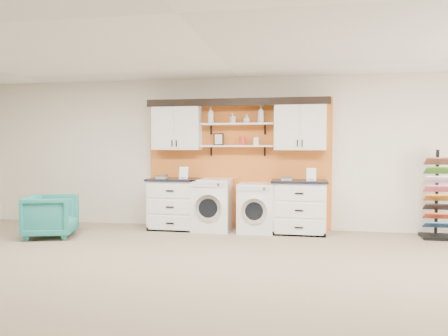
% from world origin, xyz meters
% --- Properties ---
extents(floor, '(10.00, 10.00, 0.00)m').
position_xyz_m(floor, '(0.00, 0.00, 0.00)').
color(floor, '#89765C').
rests_on(floor, ground).
extents(ceiling, '(10.00, 10.00, 0.00)m').
position_xyz_m(ceiling, '(0.00, 0.00, 2.80)').
color(ceiling, white).
rests_on(ceiling, wall_back).
extents(wall_back, '(10.00, 0.00, 10.00)m').
position_xyz_m(wall_back, '(0.00, 4.00, 1.40)').
color(wall_back, beige).
rests_on(wall_back, floor).
extents(accent_panel, '(3.40, 0.07, 2.40)m').
position_xyz_m(accent_panel, '(0.00, 3.96, 1.20)').
color(accent_panel, '#CD6523').
rests_on(accent_panel, wall_back).
extents(upper_cabinet_left, '(0.90, 0.35, 0.84)m').
position_xyz_m(upper_cabinet_left, '(-1.13, 3.79, 1.88)').
color(upper_cabinet_left, white).
rests_on(upper_cabinet_left, wall_back).
extents(upper_cabinet_right, '(0.90, 0.35, 0.84)m').
position_xyz_m(upper_cabinet_right, '(1.13, 3.79, 1.88)').
color(upper_cabinet_right, white).
rests_on(upper_cabinet_right, wall_back).
extents(shelf_lower, '(1.32, 0.28, 0.03)m').
position_xyz_m(shelf_lower, '(0.00, 3.80, 1.53)').
color(shelf_lower, white).
rests_on(shelf_lower, wall_back).
extents(shelf_upper, '(1.32, 0.28, 0.03)m').
position_xyz_m(shelf_upper, '(0.00, 3.80, 1.93)').
color(shelf_upper, white).
rests_on(shelf_upper, wall_back).
extents(crown_molding, '(3.30, 0.41, 0.13)m').
position_xyz_m(crown_molding, '(0.00, 3.81, 2.33)').
color(crown_molding, black).
rests_on(crown_molding, wall_back).
extents(picture_frame, '(0.18, 0.02, 0.22)m').
position_xyz_m(picture_frame, '(-0.35, 3.85, 1.66)').
color(picture_frame, black).
rests_on(picture_frame, shelf_lower).
extents(canister_red, '(0.11, 0.11, 0.16)m').
position_xyz_m(canister_red, '(0.10, 3.80, 1.62)').
color(canister_red, red).
rests_on(canister_red, shelf_lower).
extents(canister_cream, '(0.10, 0.10, 0.14)m').
position_xyz_m(canister_cream, '(0.35, 3.80, 1.61)').
color(canister_cream, silver).
rests_on(canister_cream, shelf_lower).
extents(base_cabinet_left, '(0.96, 0.66, 0.94)m').
position_xyz_m(base_cabinet_left, '(-1.13, 3.64, 0.47)').
color(base_cabinet_left, white).
rests_on(base_cabinet_left, floor).
extents(base_cabinet_right, '(0.96, 0.66, 0.94)m').
position_xyz_m(base_cabinet_right, '(1.13, 3.64, 0.47)').
color(base_cabinet_right, white).
rests_on(base_cabinet_right, floor).
extents(washer, '(0.67, 0.71, 0.94)m').
position_xyz_m(washer, '(-0.43, 3.64, 0.47)').
color(washer, white).
rests_on(washer, floor).
extents(dryer, '(0.62, 0.71, 0.87)m').
position_xyz_m(dryer, '(0.38, 3.64, 0.44)').
color(dryer, white).
rests_on(dryer, floor).
extents(sample_rack, '(0.55, 0.46, 1.47)m').
position_xyz_m(sample_rack, '(3.41, 3.65, 0.49)').
color(sample_rack, black).
rests_on(sample_rack, floor).
extents(armchair, '(0.97, 0.95, 0.71)m').
position_xyz_m(armchair, '(-2.97, 2.58, 0.36)').
color(armchair, '#1F7C74').
rests_on(armchair, floor).
extents(soap_bottle_a, '(0.16, 0.16, 0.29)m').
position_xyz_m(soap_bottle_a, '(-0.49, 3.80, 2.09)').
color(soap_bottle_a, silver).
rests_on(soap_bottle_a, shelf_upper).
extents(soap_bottle_b, '(0.11, 0.11, 0.18)m').
position_xyz_m(soap_bottle_b, '(-0.08, 3.80, 2.04)').
color(soap_bottle_b, silver).
rests_on(soap_bottle_b, shelf_upper).
extents(soap_bottle_c, '(0.17, 0.17, 0.16)m').
position_xyz_m(soap_bottle_c, '(0.18, 3.80, 2.02)').
color(soap_bottle_c, silver).
rests_on(soap_bottle_c, shelf_upper).
extents(soap_bottle_d, '(0.17, 0.17, 0.31)m').
position_xyz_m(soap_bottle_d, '(0.44, 3.80, 2.10)').
color(soap_bottle_d, silver).
rests_on(soap_bottle_d, shelf_upper).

